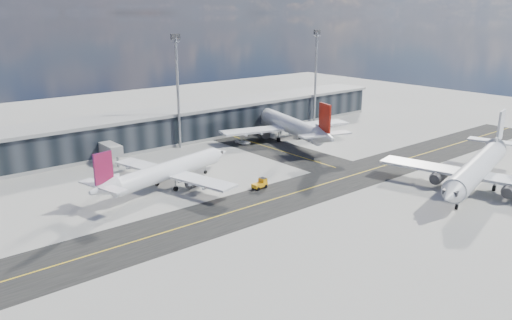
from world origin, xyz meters
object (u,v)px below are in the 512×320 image
at_px(airliner_af, 167,171).
at_px(baggage_tug, 261,183).
at_px(airliner_redtail, 289,125).
at_px(airliner_near, 478,168).
at_px(service_van, 243,141).

bearing_deg(airliner_af, baggage_tug, 35.89).
relative_size(airliner_redtail, baggage_tug, 12.99).
bearing_deg(airliner_redtail, airliner_af, -148.70).
bearing_deg(airliner_redtail, airliner_near, -72.58).
bearing_deg(service_van, airliner_redtail, -21.98).
bearing_deg(airliner_near, service_van, -0.50).
bearing_deg(service_van, airliner_af, -151.34).
height_order(baggage_tug, service_van, baggage_tug).
height_order(airliner_redtail, service_van, airliner_redtail).
bearing_deg(baggage_tug, airliner_redtail, 123.03).
xyz_separation_m(airliner_near, baggage_tug, (-33.33, 27.49, -3.31)).
relative_size(airliner_redtail, service_van, 9.11).
distance_m(airliner_near, service_van, 59.55).
bearing_deg(baggage_tug, airliner_near, 44.61).
distance_m(airliner_af, airliner_near, 61.94).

